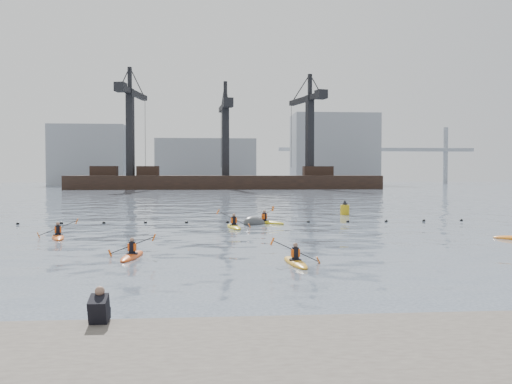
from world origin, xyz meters
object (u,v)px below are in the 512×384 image
at_px(kayaker_1, 295,261).
at_px(nav_buoy, 345,210).
at_px(kayaker_2, 58,236).
at_px(kayaker_5, 264,222).
at_px(kayaker_0, 132,255).
at_px(kayaker_3, 234,226).
at_px(mooring_buoy, 255,224).

relative_size(kayaker_1, nav_buoy, 2.09).
height_order(kayaker_2, kayaker_5, kayaker_5).
bearing_deg(kayaker_2, kayaker_5, 15.72).
relative_size(kayaker_0, kayaker_2, 0.95).
distance_m(kayaker_3, kayaker_5, 3.86).
xyz_separation_m(kayaker_5, mooring_buoy, (-0.75, -0.62, -0.11)).
distance_m(kayaker_0, nav_buoy, 27.63).
relative_size(kayaker_2, mooring_buoy, 1.51).
height_order(kayaker_0, kayaker_5, kayaker_5).
relative_size(kayaker_2, nav_buoy, 2.23).
xyz_separation_m(kayaker_2, kayaker_3, (10.17, 4.95, 0.01)).
height_order(kayaker_3, nav_buoy, nav_buoy).
bearing_deg(kayaker_5, kayaker_1, -140.84).
bearing_deg(kayaker_3, kayaker_1, -90.98).
distance_m(kayaker_3, nav_buoy, 14.77).
height_order(kayaker_5, nav_buoy, nav_buoy).
bearing_deg(kayaker_3, nav_buoy, 37.76).
bearing_deg(kayaker_3, kayaker_2, -162.43).
bearing_deg(nav_buoy, kayaker_2, -142.61).
distance_m(kayaker_1, kayaker_3, 14.81).
bearing_deg(mooring_buoy, kayaker_3, -123.39).
xyz_separation_m(kayaker_2, kayaker_5, (12.53, 8.00, 0.01)).
relative_size(kayaker_0, mooring_buoy, 1.43).
distance_m(kayaker_5, mooring_buoy, 0.98).
height_order(kayaker_3, kayaker_5, kayaker_3).
bearing_deg(kayaker_0, kayaker_1, -11.22).
xyz_separation_m(mooring_buoy, nav_buoy, (8.63, 8.22, 0.44)).
relative_size(kayaker_0, nav_buoy, 2.11).
height_order(kayaker_3, mooring_buoy, kayaker_3).
xyz_separation_m(kayaker_3, mooring_buoy, (1.60, 2.43, -0.10)).
bearing_deg(nav_buoy, mooring_buoy, -136.40).
bearing_deg(kayaker_0, nav_buoy, 63.61).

